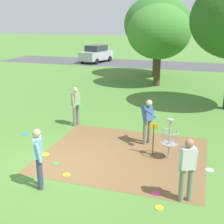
% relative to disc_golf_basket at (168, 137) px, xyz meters
% --- Properties ---
extents(ground_plane, '(160.00, 160.00, 0.00)m').
position_rel_disc_golf_basket_xyz_m(ground_plane, '(-3.27, -1.67, -0.75)').
color(ground_plane, '#518438').
extents(dirt_tee_pad, '(5.45, 4.61, 0.01)m').
position_rel_disc_golf_basket_xyz_m(dirt_tee_pad, '(-1.44, -0.16, -0.75)').
color(dirt_tee_pad, brown).
rests_on(dirt_tee_pad, ground).
extents(disc_golf_basket, '(0.98, 0.58, 1.39)m').
position_rel_disc_golf_basket_xyz_m(disc_golf_basket, '(0.00, 0.00, 0.00)').
color(disc_golf_basket, '#9E9EA3').
rests_on(disc_golf_basket, ground).
extents(player_foreground_watching, '(0.43, 0.49, 1.71)m').
position_rel_disc_golf_basket_xyz_m(player_foreground_watching, '(-4.22, 2.07, 0.21)').
color(player_foreground_watching, slate).
rests_on(player_foreground_watching, ground).
extents(player_throwing, '(0.45, 0.49, 1.71)m').
position_rel_disc_golf_basket_xyz_m(player_throwing, '(-3.08, -2.88, 0.21)').
color(player_throwing, '#384260').
rests_on(player_throwing, ground).
extents(player_waiting_left, '(0.49, 0.45, 1.71)m').
position_rel_disc_golf_basket_xyz_m(player_waiting_left, '(0.78, -2.33, 0.21)').
color(player_waiting_left, slate).
rests_on(player_waiting_left, ground).
extents(player_waiting_right, '(0.72, 1.02, 1.71)m').
position_rel_disc_golf_basket_xyz_m(player_waiting_right, '(-0.87, 0.99, 0.23)').
color(player_waiting_right, slate).
rests_on(player_waiting_right, ground).
extents(frisbee_near_basket, '(0.26, 0.26, 0.02)m').
position_rel_disc_golf_basket_xyz_m(frisbee_near_basket, '(1.38, -0.45, -0.74)').
color(frisbee_near_basket, white).
rests_on(frisbee_near_basket, ground).
extents(frisbee_by_tee, '(0.24, 0.24, 0.02)m').
position_rel_disc_golf_basket_xyz_m(frisbee_by_tee, '(-2.70, -2.06, -0.74)').
color(frisbee_by_tee, gold).
rests_on(frisbee_by_tee, ground).
extents(frisbee_mid_grass, '(0.22, 0.22, 0.02)m').
position_rel_disc_golf_basket_xyz_m(frisbee_mid_grass, '(0.02, -2.25, -0.74)').
color(frisbee_mid_grass, '#E53D99').
rests_on(frisbee_mid_grass, ground).
extents(frisbee_far_left, '(0.22, 0.22, 0.02)m').
position_rel_disc_golf_basket_xyz_m(frisbee_far_left, '(0.21, -2.86, -0.74)').
color(frisbee_far_left, gold).
rests_on(frisbee_far_left, ground).
extents(frisbee_far_right, '(0.20, 0.20, 0.02)m').
position_rel_disc_golf_basket_xyz_m(frisbee_far_right, '(-3.36, -1.52, -0.74)').
color(frisbee_far_right, green).
rests_on(frisbee_far_right, ground).
extents(frisbee_scattered_a, '(0.26, 0.26, 0.02)m').
position_rel_disc_golf_basket_xyz_m(frisbee_scattered_a, '(-5.76, 0.44, -0.74)').
color(frisbee_scattered_a, '#1E93DB').
rests_on(frisbee_scattered_a, ground).
extents(tree_mid_left, '(4.27, 4.27, 5.49)m').
position_rel_disc_golf_basket_xyz_m(tree_mid_left, '(-2.25, 11.32, 2.90)').
color(tree_mid_left, '#4C3823').
rests_on(tree_mid_left, ground).
extents(tree_mid_center, '(5.25, 5.25, 6.33)m').
position_rel_disc_golf_basket_xyz_m(tree_mid_center, '(-2.99, 15.08, 3.33)').
color(tree_mid_center, brown).
rests_on(tree_mid_center, ground).
extents(parking_lot_strip, '(36.00, 6.00, 0.01)m').
position_rel_disc_golf_basket_xyz_m(parking_lot_strip, '(-3.27, 21.62, -0.75)').
color(parking_lot_strip, '#4C4C51').
rests_on(parking_lot_strip, ground).
extents(parked_car_leftmost, '(2.70, 4.50, 1.84)m').
position_rel_disc_golf_basket_xyz_m(parked_car_leftmost, '(-10.51, 21.32, 0.17)').
color(parked_car_leftmost, '#B2B7BC').
rests_on(parked_car_leftmost, ground).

